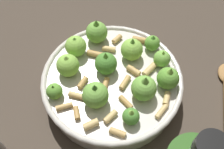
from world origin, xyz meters
name	(u,v)px	position (x,y,z in m)	size (l,w,h in m)	color
ground_plane	(112,91)	(0.00, 0.00, 0.00)	(2.40, 2.40, 0.00)	#42382D
cooking_pan	(112,80)	(0.00, 0.00, 0.04)	(0.27, 0.27, 0.11)	beige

